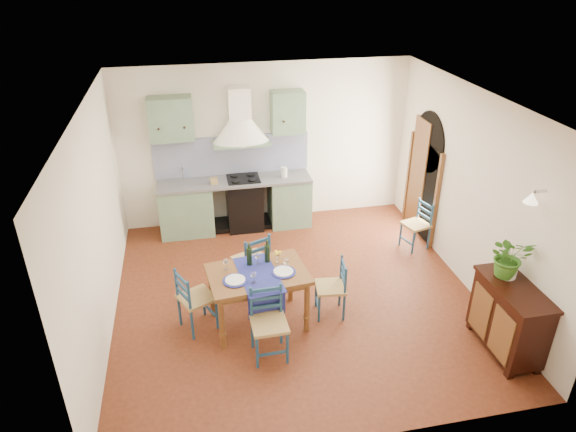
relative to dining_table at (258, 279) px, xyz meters
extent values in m
plane|color=#491E0F|center=(0.60, 0.49, -0.70)|extent=(5.00, 5.00, 0.00)
cube|color=white|center=(0.60, 2.99, 0.70)|extent=(5.00, 0.04, 2.80)
cube|color=gray|center=(-0.85, 2.68, -0.26)|extent=(0.90, 0.60, 0.88)
cube|color=gray|center=(0.95, 2.68, -0.26)|extent=(0.70, 0.60, 0.88)
cube|color=black|center=(0.15, 2.68, -0.26)|extent=(0.60, 0.58, 0.88)
cube|color=gray|center=(0.00, 2.68, 0.20)|extent=(2.60, 0.64, 0.04)
cube|color=silver|center=(-0.85, 2.68, 0.20)|extent=(0.45, 0.40, 0.03)
cylinder|color=silver|center=(-0.85, 2.86, 0.35)|extent=(0.02, 0.02, 0.26)
cube|color=black|center=(0.15, 2.68, 0.23)|extent=(0.55, 0.48, 0.02)
cube|color=black|center=(0.00, 2.73, -0.66)|extent=(2.60, 0.50, 0.08)
cube|color=navy|center=(0.00, 2.95, 0.56)|extent=(2.65, 0.05, 0.68)
cube|color=gray|center=(-0.95, 2.81, 1.30)|extent=(0.70, 0.34, 0.70)
cube|color=gray|center=(0.95, 2.81, 1.30)|extent=(0.55, 0.34, 0.70)
cone|color=white|center=(0.15, 2.74, 1.05)|extent=(0.96, 0.96, 0.40)
cube|color=white|center=(0.15, 2.83, 1.50)|extent=(0.36, 0.30, 0.50)
cube|color=white|center=(3.10, 0.49, 0.70)|extent=(0.04, 5.00, 2.80)
cube|color=black|center=(3.08, 1.89, 0.13)|extent=(0.03, 1.00, 1.65)
cylinder|color=black|center=(3.08, 1.89, 0.95)|extent=(0.03, 1.00, 1.00)
cube|color=brown|center=(3.06, 1.35, 0.13)|extent=(0.06, 0.06, 1.65)
cube|color=brown|center=(3.06, 2.43, 0.13)|extent=(0.06, 0.06, 1.65)
cube|color=brown|center=(3.07, 2.11, 0.28)|extent=(0.04, 0.55, 1.96)
cylinder|color=silver|center=(3.04, -0.90, 1.35)|extent=(0.15, 0.04, 0.04)
cone|color=#FFEDC6|center=(2.94, -0.90, 1.28)|extent=(0.16, 0.16, 0.12)
cube|color=white|center=(-1.90, 0.49, 0.70)|extent=(0.04, 5.00, 2.80)
cube|color=silver|center=(0.60, 0.49, 2.11)|extent=(5.00, 5.00, 0.01)
cube|color=brown|center=(0.00, 0.00, 0.06)|extent=(1.32, 0.95, 0.05)
cube|color=brown|center=(0.00, 0.00, 0.00)|extent=(1.18, 0.82, 0.08)
cylinder|color=brown|center=(-0.51, -0.39, -0.33)|extent=(0.07, 0.07, 0.73)
cylinder|color=brown|center=(-0.58, 0.28, -0.33)|extent=(0.07, 0.07, 0.73)
cylinder|color=brown|center=(0.58, -0.27, -0.33)|extent=(0.07, 0.07, 0.73)
cylinder|color=brown|center=(0.50, 0.40, -0.33)|extent=(0.07, 0.07, 0.73)
cube|color=navy|center=(0.00, -0.05, 0.09)|extent=(0.56, 0.97, 0.01)
cube|color=navy|center=(0.04, -0.42, -0.09)|extent=(0.46, 0.07, 0.38)
cylinder|color=navy|center=(-0.30, -0.13, 0.10)|extent=(0.31, 0.31, 0.01)
cylinder|color=white|center=(-0.30, -0.13, 0.11)|extent=(0.25, 0.25, 0.01)
cylinder|color=navy|center=(0.31, -0.06, 0.10)|extent=(0.31, 0.31, 0.01)
cylinder|color=white|center=(0.31, -0.06, 0.11)|extent=(0.25, 0.25, 0.01)
cylinder|color=black|center=(-0.08, 0.20, 0.25)|extent=(0.07, 0.07, 0.32)
cylinder|color=black|center=(0.16, 0.23, 0.25)|extent=(0.07, 0.07, 0.32)
cylinder|color=white|center=(0.29, 0.19, 0.15)|extent=(0.05, 0.05, 0.10)
sphere|color=yellow|center=(0.29, 0.19, 0.24)|extent=(0.10, 0.10, 0.10)
cylinder|color=navy|center=(-0.15, -0.82, -0.47)|extent=(0.04, 0.04, 0.46)
cylinder|color=navy|center=(-0.15, -0.46, -0.25)|extent=(0.04, 0.04, 0.90)
cylinder|color=navy|center=(0.22, -0.81, -0.47)|extent=(0.04, 0.04, 0.46)
cylinder|color=navy|center=(0.21, -0.45, -0.25)|extent=(0.04, 0.04, 0.90)
cube|color=#A58450|center=(0.03, -0.64, -0.22)|extent=(0.43, 0.43, 0.04)
cube|color=navy|center=(0.03, -0.45, -0.09)|extent=(0.38, 0.03, 0.05)
cube|color=navy|center=(0.03, -0.45, 0.03)|extent=(0.38, 0.03, 0.05)
cube|color=navy|center=(0.03, -0.45, 0.15)|extent=(0.38, 0.03, 0.05)
cube|color=navy|center=(0.03, -0.82, -0.52)|extent=(0.36, 0.04, 0.03)
cylinder|color=navy|center=(0.11, 1.01, -0.46)|extent=(0.04, 0.04, 0.48)
cylinder|color=navy|center=(0.26, 0.66, -0.22)|extent=(0.04, 0.04, 0.95)
cylinder|color=navy|center=(-0.24, 0.86, -0.46)|extent=(0.04, 0.04, 0.48)
cylinder|color=navy|center=(-0.09, 0.51, -0.22)|extent=(0.04, 0.04, 0.95)
cube|color=#A58450|center=(0.01, 0.76, -0.20)|extent=(0.58, 0.58, 0.04)
cube|color=navy|center=(0.08, 0.59, -0.07)|extent=(0.38, 0.18, 0.05)
cube|color=navy|center=(0.08, 0.59, 0.06)|extent=(0.38, 0.18, 0.05)
cube|color=navy|center=(0.08, 0.59, 0.19)|extent=(0.38, 0.18, 0.05)
cube|color=navy|center=(-0.07, 0.94, -0.51)|extent=(0.36, 0.18, 0.03)
cylinder|color=navy|center=(-0.55, -0.01, -0.47)|extent=(0.04, 0.04, 0.45)
cylinder|color=navy|center=(-0.87, -0.16, -0.26)|extent=(0.04, 0.04, 0.88)
cylinder|color=navy|center=(-0.70, 0.31, -0.47)|extent=(0.04, 0.04, 0.45)
cylinder|color=navy|center=(-1.02, 0.15, -0.26)|extent=(0.04, 0.04, 0.88)
cube|color=#A58450|center=(-0.79, 0.07, -0.23)|extent=(0.55, 0.55, 0.04)
cube|color=navy|center=(-0.95, 0.00, -0.11)|extent=(0.18, 0.35, 0.04)
cube|color=navy|center=(-0.95, 0.00, 0.01)|extent=(0.18, 0.35, 0.04)
cube|color=navy|center=(-0.95, 0.00, 0.13)|extent=(0.18, 0.35, 0.04)
cube|color=navy|center=(-0.63, 0.15, -0.52)|extent=(0.18, 0.33, 0.02)
cylinder|color=navy|center=(0.82, 0.18, -0.49)|extent=(0.03, 0.03, 0.42)
cylinder|color=navy|center=(1.14, 0.14, -0.29)|extent=(0.03, 0.03, 0.82)
cylinder|color=navy|center=(0.78, -0.14, -0.49)|extent=(0.03, 0.03, 0.42)
cylinder|color=navy|center=(1.10, -0.18, -0.29)|extent=(0.03, 0.03, 0.82)
cube|color=#A58450|center=(0.96, 0.00, -0.26)|extent=(0.43, 0.43, 0.04)
cube|color=navy|center=(1.12, -0.02, -0.15)|extent=(0.07, 0.35, 0.04)
cube|color=navy|center=(1.12, -0.02, -0.04)|extent=(0.07, 0.35, 0.04)
cube|color=navy|center=(1.12, -0.02, 0.07)|extent=(0.07, 0.35, 0.04)
cube|color=navy|center=(0.80, 0.02, -0.53)|extent=(0.07, 0.33, 0.02)
cylinder|color=navy|center=(2.60, 1.52, -0.49)|extent=(0.03, 0.03, 0.41)
cylinder|color=navy|center=(2.91, 1.61, -0.30)|extent=(0.03, 0.03, 0.80)
cylinder|color=navy|center=(2.69, 1.21, -0.49)|extent=(0.03, 0.03, 0.41)
cylinder|color=navy|center=(3.00, 1.30, -0.30)|extent=(0.03, 0.03, 0.80)
cube|color=#A58450|center=(2.80, 1.41, -0.27)|extent=(0.46, 0.46, 0.04)
cube|color=navy|center=(2.95, 1.46, -0.16)|extent=(0.12, 0.33, 0.04)
cube|color=navy|center=(2.95, 1.46, -0.06)|extent=(0.12, 0.33, 0.04)
cube|color=navy|center=(2.95, 1.46, 0.05)|extent=(0.12, 0.33, 0.04)
cube|color=navy|center=(2.64, 1.37, -0.54)|extent=(0.12, 0.32, 0.02)
cube|color=black|center=(2.86, -1.10, -0.21)|extent=(0.45, 1.00, 0.82)
cube|color=black|center=(2.86, -1.10, 0.22)|extent=(0.50, 1.05, 0.04)
cube|color=brown|center=(2.63, -1.33, -0.25)|extent=(0.02, 0.38, 0.63)
cube|color=brown|center=(2.63, -0.87, -0.25)|extent=(0.02, 0.38, 0.63)
cube|color=black|center=(2.69, -1.54, -0.66)|extent=(0.08, 0.08, 0.08)
cube|color=black|center=(2.69, -0.66, -0.66)|extent=(0.08, 0.08, 0.08)
cube|color=black|center=(3.04, -1.54, -0.66)|extent=(0.08, 0.08, 0.08)
cube|color=black|center=(3.04, -0.66, -0.66)|extent=(0.08, 0.08, 0.08)
imported|color=#377321|center=(2.87, -0.86, 0.50)|extent=(0.55, 0.50, 0.53)
camera|label=1|loc=(-0.69, -5.35, 3.72)|focal=32.00mm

